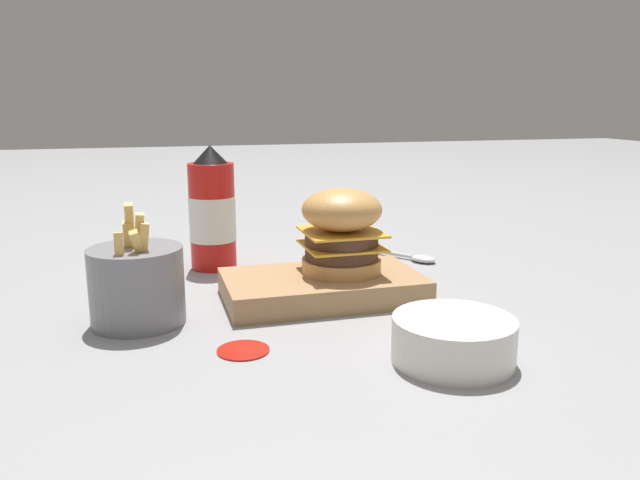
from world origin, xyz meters
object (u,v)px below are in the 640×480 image
ketchup_bottle (212,213)px  fries_basket (137,284)px  burger (342,230)px  side_bowl (453,338)px  spoon (411,257)px  serving_board (320,287)px

ketchup_bottle → fries_basket: bearing=63.4°
ketchup_bottle → burger: bearing=128.1°
ketchup_bottle → side_bowl: 0.50m
fries_basket → spoon: 0.50m
burger → side_bowl: 0.26m
burger → side_bowl: bearing=99.9°
ketchup_bottle → side_bowl: size_ratio=1.54×
serving_board → spoon: (-0.21, -0.16, -0.01)m
burger → spoon: bearing=-138.9°
ketchup_bottle → side_bowl: ketchup_bottle is taller
fries_basket → side_bowl: bearing=146.5°
burger → fries_basket: (0.28, 0.04, -0.05)m
fries_basket → side_bowl: (-0.32, 0.21, -0.02)m
side_bowl → ketchup_bottle: bearing=-66.0°
spoon → side_bowl: bearing=-53.9°
serving_board → burger: size_ratio=2.28×
fries_basket → side_bowl: 0.39m
side_bowl → serving_board: bearing=-72.3°
burger → fries_basket: 0.28m
serving_board → burger: burger is taller
side_bowl → spoon: side_bowl is taller
serving_board → fries_basket: fries_basket is taller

